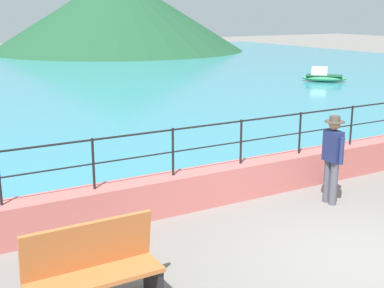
# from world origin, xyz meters

# --- Properties ---
(ground_plane) EXTENTS (120.00, 120.00, 0.00)m
(ground_plane) POSITION_xyz_m (0.00, 0.00, 0.00)
(ground_plane) COLOR slate
(promenade_wall) EXTENTS (20.00, 0.56, 0.70)m
(promenade_wall) POSITION_xyz_m (0.00, 3.20, 0.35)
(promenade_wall) COLOR #BC605B
(promenade_wall) RESTS_ON ground
(railing) EXTENTS (18.44, 0.04, 0.90)m
(railing) POSITION_xyz_m (0.00, 3.20, 1.31)
(railing) COLOR black
(railing) RESTS_ON promenade_wall
(lake_water) EXTENTS (64.00, 44.32, 0.06)m
(lake_water) POSITION_xyz_m (0.00, 25.84, 0.03)
(lake_water) COLOR teal
(lake_water) RESTS_ON ground
(hill_main) EXTENTS (23.75, 23.75, 7.18)m
(hill_main) POSITION_xyz_m (13.16, 41.87, 3.59)
(hill_main) COLOR #1E4C2D
(hill_main) RESTS_ON ground
(bench_main) EXTENTS (1.70, 0.56, 1.13)m
(bench_main) POSITION_xyz_m (-3.97, 0.78, 0.56)
(bench_main) COLOR #B76633
(bench_main) RESTS_ON ground
(person_walking) EXTENTS (0.38, 0.57, 1.75)m
(person_walking) POSITION_xyz_m (1.31, 2.01, 0.98)
(person_walking) COLOR #4C4C56
(person_walking) RESTS_ON ground
(boat_0) EXTENTS (2.26, 2.27, 0.76)m
(boat_0) POSITION_xyz_m (13.80, 15.20, 0.33)
(boat_0) COLOR #338C59
(boat_0) RESTS_ON lake_water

